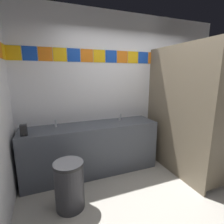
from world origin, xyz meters
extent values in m
plane|color=#B2ADA3|center=(0.00, 0.00, 0.00)|extent=(8.75, 8.75, 0.00)
cube|color=silver|center=(0.00, 1.47, 1.40)|extent=(3.98, 0.08, 2.79)
cube|color=yellow|center=(-1.88, 1.42, 2.02)|extent=(0.21, 0.01, 0.21)
cube|color=#1947B7|center=(-1.66, 1.42, 2.02)|extent=(0.21, 0.01, 0.21)
cube|color=orange|center=(-1.44, 1.42, 2.02)|extent=(0.21, 0.01, 0.21)
cube|color=yellow|center=(-1.22, 1.42, 2.02)|extent=(0.21, 0.01, 0.21)
cube|color=#1947B7|center=(-0.99, 1.42, 2.02)|extent=(0.21, 0.01, 0.21)
cube|color=orange|center=(-0.77, 1.42, 2.02)|extent=(0.21, 0.01, 0.21)
cube|color=yellow|center=(-0.55, 1.42, 2.02)|extent=(0.21, 0.01, 0.21)
cube|color=#1947B7|center=(-0.33, 1.42, 2.02)|extent=(0.21, 0.01, 0.21)
cube|color=orange|center=(-0.11, 1.42, 2.02)|extent=(0.21, 0.01, 0.21)
cube|color=yellow|center=(0.11, 1.42, 2.02)|extent=(0.21, 0.01, 0.21)
cube|color=#1947B7|center=(0.33, 1.42, 2.02)|extent=(0.21, 0.01, 0.21)
cube|color=orange|center=(0.55, 1.42, 2.02)|extent=(0.21, 0.01, 0.21)
cube|color=yellow|center=(0.77, 1.42, 2.02)|extent=(0.21, 0.01, 0.21)
cube|color=#1947B7|center=(0.99, 1.42, 2.02)|extent=(0.21, 0.01, 0.21)
cube|color=orange|center=(1.22, 1.42, 2.02)|extent=(0.21, 0.01, 0.21)
cube|color=yellow|center=(1.44, 1.42, 2.02)|extent=(0.21, 0.01, 0.21)
cube|color=#1947B7|center=(1.66, 1.42, 2.02)|extent=(0.21, 0.01, 0.21)
cube|color=orange|center=(1.88, 1.42, 2.02)|extent=(0.21, 0.01, 0.21)
cube|color=orange|center=(-1.98, 1.10, 2.02)|extent=(0.01, 0.21, 0.21)
cube|color=yellow|center=(-1.98, 1.32, 2.02)|extent=(0.01, 0.21, 0.21)
cube|color=#4C515B|center=(-0.80, 1.15, 0.44)|extent=(2.29, 0.55, 0.87)
cube|color=#4C515B|center=(-0.80, 1.41, 0.83)|extent=(2.29, 0.03, 0.08)
cylinder|color=silver|center=(-1.37, 1.12, 0.82)|extent=(0.34, 0.34, 0.10)
cylinder|color=silver|center=(-0.23, 1.12, 0.82)|extent=(0.34, 0.34, 0.10)
cylinder|color=silver|center=(-1.37, 1.26, 0.90)|extent=(0.04, 0.04, 0.05)
cylinder|color=silver|center=(-1.37, 1.21, 0.97)|extent=(0.02, 0.06, 0.09)
cylinder|color=silver|center=(-0.23, 1.26, 0.90)|extent=(0.04, 0.04, 0.05)
cylinder|color=silver|center=(-0.23, 1.21, 0.97)|extent=(0.02, 0.06, 0.09)
cube|color=black|center=(-1.81, 0.99, 0.95)|extent=(0.09, 0.07, 0.16)
cylinder|color=black|center=(-1.81, 0.95, 0.89)|extent=(0.02, 0.02, 0.03)
cube|color=#726651|center=(0.52, 0.67, 1.09)|extent=(0.04, 1.51, 2.18)
cylinder|color=silver|center=(0.54, -0.06, 1.20)|extent=(0.02, 0.02, 0.10)
cylinder|color=white|center=(1.16, 1.00, 0.20)|extent=(0.38, 0.38, 0.40)
torus|color=white|center=(1.16, 1.00, 0.42)|extent=(0.39, 0.39, 0.05)
cube|color=white|center=(1.16, 1.21, 0.57)|extent=(0.34, 0.17, 0.34)
cylinder|color=#333338|center=(-1.29, 0.43, 0.30)|extent=(0.37, 0.37, 0.60)
cylinder|color=#262628|center=(-1.29, 0.43, 0.62)|extent=(0.38, 0.38, 0.04)
camera|label=1|loc=(-1.50, -1.60, 1.72)|focal=27.74mm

